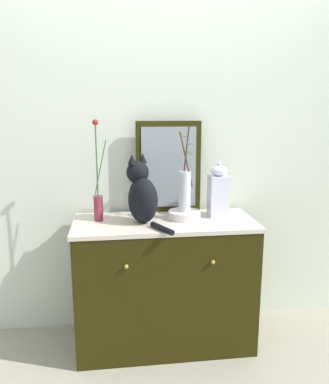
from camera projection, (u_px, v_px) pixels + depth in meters
name	position (u px, v px, depth m)	size (l,w,h in m)	color
ground_plane	(164.00, 341.00, 2.57)	(6.00, 6.00, 0.00)	#9E9883
wall_back	(158.00, 138.00, 2.60)	(4.40, 0.08, 2.60)	silver
sideboard	(165.00, 283.00, 2.48)	(1.11, 0.51, 0.82)	black
mirror_leaning	(169.00, 167.00, 2.55)	(0.42, 0.03, 0.59)	black
cat_sitting	(142.00, 194.00, 2.33)	(0.27, 0.40, 0.41)	black
vase_slim_green	(98.00, 198.00, 2.37)	(0.09, 0.06, 0.61)	maroon
bowl_porcelain	(184.00, 215.00, 2.44)	(0.20, 0.20, 0.05)	white
vase_glass_clear	(185.00, 188.00, 2.40)	(0.11, 0.20, 0.52)	silver
jar_lidded_porcelain	(218.00, 192.00, 2.47)	(0.12, 0.12, 0.35)	white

